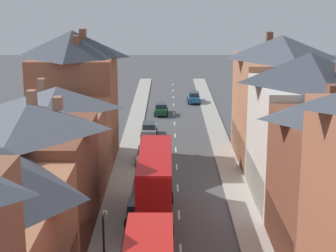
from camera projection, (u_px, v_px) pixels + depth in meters
name	position (u px, v px, depth m)	size (l,w,h in m)	color
pavement_left	(125.00, 160.00, 57.03)	(2.20, 104.00, 0.14)	#A8A399
pavement_right	(225.00, 160.00, 57.06)	(2.20, 104.00, 0.14)	#A8A399
centre_line_dashes	(175.00, 167.00, 55.12)	(0.14, 97.80, 0.01)	silver
terrace_row_left	(9.00, 190.00, 33.24)	(8.00, 55.10, 13.63)	brown
double_decker_bus_mid_street	(154.00, 185.00, 41.81)	(2.74, 10.80, 5.30)	red
car_near_silver	(144.00, 155.00, 56.12)	(1.90, 3.97, 1.60)	#B7BABF
car_parked_left_a	(160.00, 109.00, 77.65)	(1.90, 4.58, 1.63)	#144728
car_parked_left_b	(137.00, 211.00, 41.98)	(1.90, 3.83, 1.66)	black
car_mid_white	(148.00, 129.00, 66.46)	(1.90, 4.45, 1.63)	gray
car_far_grey	(192.00, 97.00, 85.66)	(1.90, 4.37, 1.65)	#236093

